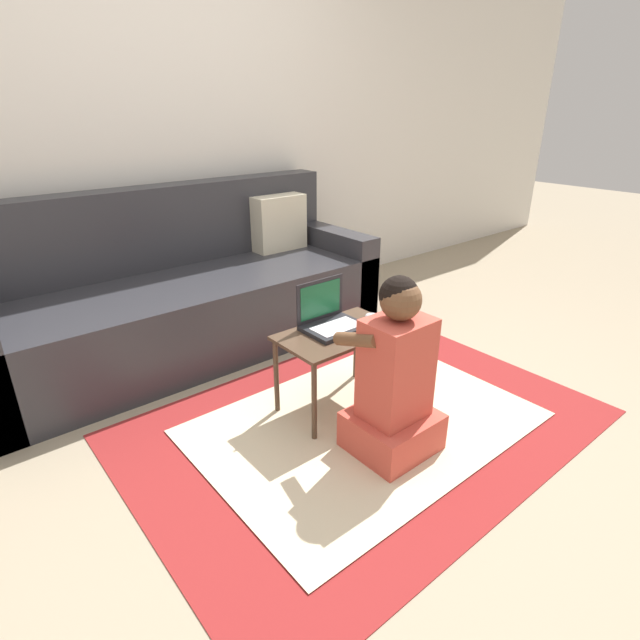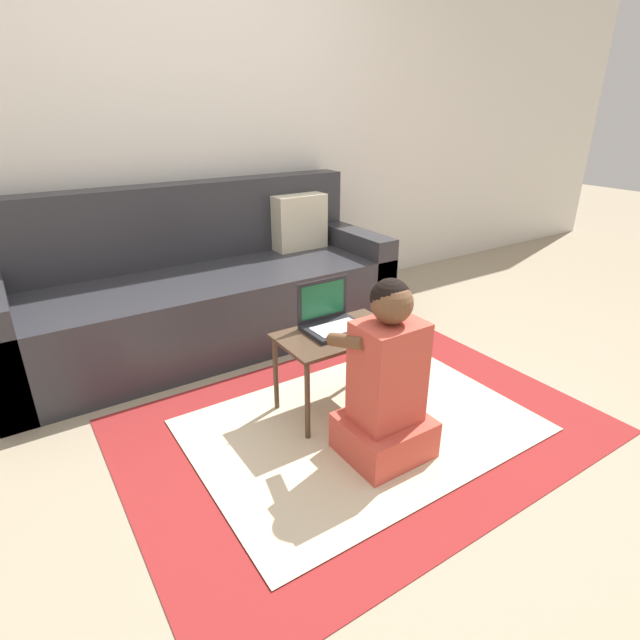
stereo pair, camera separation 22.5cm
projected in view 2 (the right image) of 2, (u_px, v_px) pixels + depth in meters
The scene contains 8 objects.
ground_plane at pixel (344, 441), 2.18m from camera, with size 16.00×16.00×0.00m, color gray.
wall_back at pixel (179, 123), 3.03m from camera, with size 9.00×0.06×2.50m.
area_rug at pixel (361, 426), 2.28m from camera, with size 2.07×1.46×0.01m.
couch at pixel (203, 292), 3.01m from camera, with size 2.28×0.83×0.92m.
laptop_desk at pixel (338, 343), 2.30m from camera, with size 0.56×0.33×0.40m.
laptop at pixel (332, 321), 2.30m from camera, with size 0.27×0.21×0.22m.
computer_mouse at pixel (377, 320), 2.37m from camera, with size 0.07×0.10×0.03m.
person_seated at pixel (386, 386), 1.99m from camera, with size 0.34×0.38×0.78m.
Camera 2 is at (-1.07, -1.44, 1.36)m, focal length 28.00 mm.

